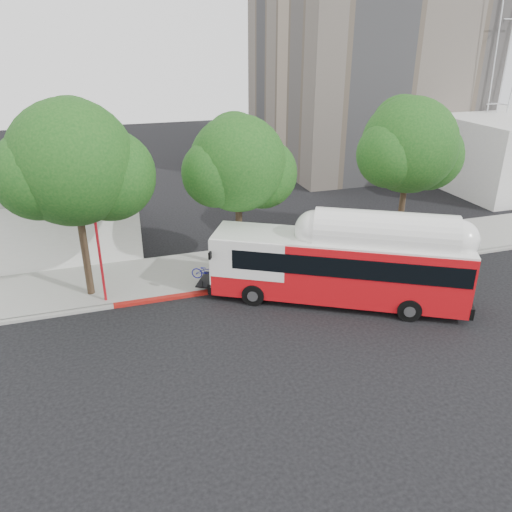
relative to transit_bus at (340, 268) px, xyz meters
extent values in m
plane|color=black|center=(-2.68, -1.15, -1.80)|extent=(120.00, 120.00, 0.00)
cube|color=gray|center=(-2.68, 5.35, -1.73)|extent=(60.00, 5.00, 0.15)
cube|color=gray|center=(-2.68, 2.75, -1.73)|extent=(60.00, 0.30, 0.15)
cube|color=maroon|center=(-5.68, 2.75, -1.72)|extent=(10.00, 0.32, 0.16)
cylinder|color=#2D2116|center=(-11.68, 4.35, 1.24)|extent=(0.36, 0.36, 6.08)
sphere|color=#144513|center=(-11.68, 4.35, 5.04)|extent=(5.80, 5.80, 5.80)
sphere|color=#144513|center=(-10.08, 4.55, 4.28)|extent=(4.35, 4.35, 4.35)
cylinder|color=#2D2116|center=(-3.68, 4.85, 0.92)|extent=(0.36, 0.36, 5.44)
sphere|color=#144513|center=(-3.68, 4.85, 4.32)|extent=(5.00, 5.00, 5.00)
sphere|color=#144513|center=(-2.30, 5.05, 3.64)|extent=(3.75, 3.75, 3.75)
cylinder|color=#2D2116|center=(6.32, 4.65, 1.08)|extent=(0.36, 0.36, 5.76)
sphere|color=#144513|center=(6.32, 4.65, 4.68)|extent=(5.40, 5.40, 5.40)
sphere|color=#144513|center=(7.81, 4.85, 3.96)|extent=(4.05, 4.05, 4.05)
cube|color=silver|center=(-16.68, 12.85, 0.20)|extent=(16.00, 10.00, 4.00)
cube|color=red|center=(-0.08, 0.05, 0.01)|extent=(11.84, 8.22, 2.93)
cube|color=black|center=(0.36, -0.20, 0.62)|extent=(10.81, 7.68, 0.96)
cube|color=white|center=(-0.08, 0.05, 1.52)|extent=(11.80, 8.15, 0.10)
cube|color=white|center=(1.68, -0.94, 1.78)|extent=(6.62, 4.92, 0.55)
cube|color=black|center=(-5.84, 3.28, -1.30)|extent=(1.59, 1.98, 0.06)
imported|color=navy|center=(-5.84, 3.28, -0.81)|extent=(1.37, 1.80, 0.91)
cylinder|color=red|center=(-11.00, 3.34, 0.41)|extent=(0.13, 0.13, 4.43)
cube|color=black|center=(-11.00, 3.34, 2.74)|extent=(0.06, 0.44, 0.28)
camera|label=1|loc=(-10.54, -19.59, 10.33)|focal=35.00mm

